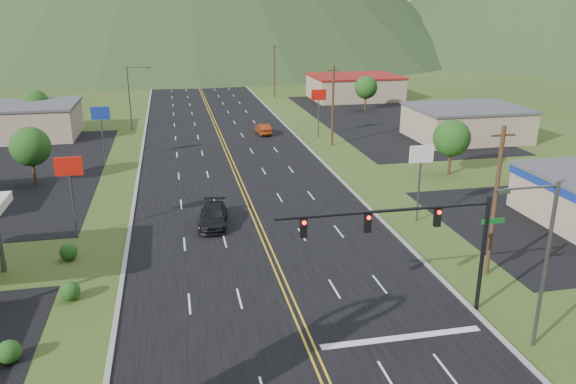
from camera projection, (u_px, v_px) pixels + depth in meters
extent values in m
cylinder|color=black|center=(483.00, 254.00, 31.89)|extent=(0.24, 0.24, 7.00)
cylinder|color=black|center=(386.00, 211.00, 29.74)|extent=(12.00, 0.18, 0.18)
cube|color=#0C591E|center=(493.00, 221.00, 31.33)|extent=(1.40, 0.06, 0.30)
cube|color=black|center=(437.00, 217.00, 30.51)|extent=(0.35, 0.28, 1.05)
sphere|color=#FF0C05|center=(439.00, 212.00, 30.23)|extent=(0.22, 0.22, 0.22)
cube|color=black|center=(368.00, 223.00, 29.73)|extent=(0.35, 0.28, 1.05)
sphere|color=#FF0C05|center=(369.00, 218.00, 29.46)|extent=(0.22, 0.22, 0.22)
cube|color=black|center=(303.00, 228.00, 29.05)|extent=(0.35, 0.28, 1.05)
sphere|color=#FF0C05|center=(304.00, 223.00, 28.78)|extent=(0.22, 0.22, 0.22)
cylinder|color=#59595E|center=(545.00, 267.00, 28.05)|extent=(0.20, 0.20, 9.00)
cylinder|color=#59595E|center=(531.00, 188.00, 26.41)|extent=(2.88, 0.12, 0.12)
cube|color=#59595E|center=(503.00, 191.00, 26.16)|extent=(0.60, 0.25, 0.18)
cylinder|color=#59595E|center=(129.00, 98.00, 79.20)|extent=(0.20, 0.20, 9.00)
cylinder|color=#59595E|center=(137.00, 67.00, 78.12)|extent=(2.88, 0.12, 0.12)
cube|color=#59595E|center=(148.00, 68.00, 78.43)|extent=(0.60, 0.25, 0.18)
cube|color=tan|center=(7.00, 122.00, 74.99)|extent=(18.00, 11.00, 4.20)
cube|color=#4C4C51|center=(4.00, 106.00, 74.27)|extent=(18.40, 11.40, 0.30)
cube|color=tan|center=(466.00, 124.00, 74.62)|extent=(14.00, 11.00, 4.00)
cube|color=#4C4C51|center=(468.00, 108.00, 73.94)|extent=(14.40, 11.40, 0.30)
cube|color=tan|center=(354.00, 88.00, 106.31)|extent=(16.00, 12.00, 4.20)
cube|color=maroon|center=(355.00, 76.00, 105.60)|extent=(16.40, 12.40, 0.30)
cylinder|color=#59595E|center=(74.00, 207.00, 42.29)|extent=(0.16, 0.16, 5.00)
cube|color=red|center=(68.00, 166.00, 41.28)|extent=(2.00, 0.18, 1.40)
cylinder|color=#59595E|center=(103.00, 142.00, 62.72)|extent=(0.16, 0.16, 5.00)
cube|color=navy|center=(100.00, 113.00, 61.71)|extent=(2.00, 0.18, 1.40)
cylinder|color=#59595E|center=(419.00, 192.00, 45.69)|extent=(0.16, 0.16, 5.00)
cube|color=white|center=(422.00, 154.00, 44.68)|extent=(2.00, 0.18, 1.40)
cylinder|color=#59595E|center=(318.00, 119.00, 75.41)|extent=(0.16, 0.16, 5.00)
cube|color=red|center=(319.00, 95.00, 74.40)|extent=(2.00, 0.18, 1.40)
cylinder|color=#382314|center=(34.00, 170.00, 55.37)|extent=(0.30, 0.30, 3.00)
sphere|color=#164F18|center=(30.00, 147.00, 54.61)|extent=(3.84, 3.84, 3.84)
cylinder|color=#382314|center=(37.00, 120.00, 79.47)|extent=(0.30, 0.30, 3.00)
sphere|color=#164F18|center=(35.00, 103.00, 78.72)|extent=(3.84, 3.84, 3.84)
cylinder|color=#382314|center=(450.00, 160.00, 58.90)|extent=(0.30, 0.30, 3.00)
sphere|color=#164F18|center=(452.00, 138.00, 58.14)|extent=(3.84, 3.84, 3.84)
cylinder|color=#382314|center=(365.00, 102.00, 94.97)|extent=(0.30, 0.30, 3.00)
sphere|color=#164F18|center=(366.00, 87.00, 94.21)|extent=(3.84, 3.84, 3.84)
cylinder|color=#382314|center=(495.00, 203.00, 35.71)|extent=(0.28, 0.28, 10.00)
cube|color=#382314|center=(503.00, 135.00, 34.32)|extent=(1.60, 0.12, 0.12)
cylinder|color=#382314|center=(333.00, 106.00, 70.07)|extent=(0.28, 0.28, 10.00)
cube|color=#382314|center=(334.00, 70.00, 68.68)|extent=(1.60, 0.12, 0.12)
cylinder|color=#382314|center=(274.00, 71.00, 107.22)|extent=(0.28, 0.28, 10.00)
cube|color=#382314|center=(274.00, 48.00, 105.83)|extent=(1.60, 0.12, 0.12)
cylinder|color=#382314|center=(246.00, 54.00, 144.37)|extent=(0.28, 0.28, 10.00)
cube|color=#382314|center=(246.00, 37.00, 142.98)|extent=(1.60, 0.12, 0.12)
imported|color=black|center=(213.00, 217.00, 45.21)|extent=(2.87, 5.57, 1.55)
imported|color=maroon|center=(263.00, 129.00, 77.54)|extent=(1.84, 4.50, 1.45)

